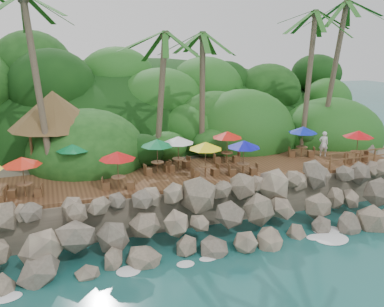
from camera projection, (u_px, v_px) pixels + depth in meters
name	position (u px, v px, depth m)	size (l,w,h in m)	color
ground	(234.00, 255.00, 19.35)	(140.00, 140.00, 0.00)	#19514F
land_base	(151.00, 151.00, 33.63)	(32.00, 25.20, 2.10)	gray
jungle_hill	(133.00, 143.00, 40.73)	(44.80, 28.00, 15.40)	#143811
seawall	(218.00, 216.00, 20.87)	(29.00, 4.00, 2.30)	gray
terrace	(192.00, 173.00, 24.23)	(26.00, 5.00, 0.20)	brown
jungle_foliage	(155.00, 166.00, 32.99)	(44.00, 16.00, 12.00)	#143811
foam_line	(232.00, 251.00, 19.62)	(25.20, 0.80, 0.06)	white
palms	(183.00, 9.00, 24.26)	(29.10, 6.93, 12.13)	brown
palapa	(54.00, 109.00, 24.47)	(5.36, 5.36, 4.60)	brown
dining_clusters	(180.00, 147.00, 23.05)	(23.15, 4.47, 2.04)	brown
railing	(368.00, 156.00, 25.33)	(6.10, 0.10, 1.00)	brown
waiter	(323.00, 144.00, 27.22)	(0.62, 0.40, 1.69)	white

